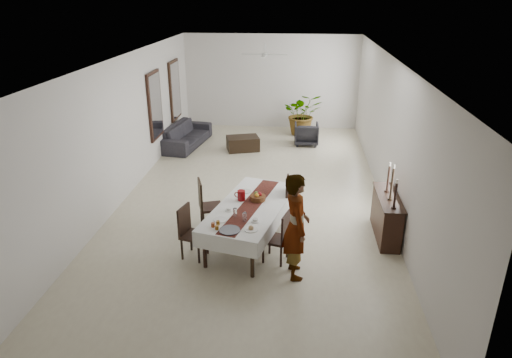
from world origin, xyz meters
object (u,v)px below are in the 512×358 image
sofa (186,135)px  woman (296,226)px  sideboard_body (386,217)px  dining_table_top (251,207)px  red_pitcher (241,195)px

sofa → woman: bearing=-143.8°
woman → sideboard_body: bearing=-61.2°
woman → sofa: woman is taller
sideboard_body → sofa: bearing=135.1°
woman → sofa: (-3.51, 6.76, -0.59)m
sofa → sideboard_body: bearing=-126.2°
woman → sofa: bearing=15.9°
woman → sofa: size_ratio=0.80×
dining_table_top → woman: size_ratio=1.30×
woman → sideboard_body: size_ratio=1.34×
dining_table_top → sofa: bearing=128.9°
woman → sideboard_body: woman is taller
dining_table_top → sofa: (-2.65, 5.69, -0.39)m
dining_table_top → red_pitcher: red_pitcher is taller
dining_table_top → sofa: size_ratio=1.04×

